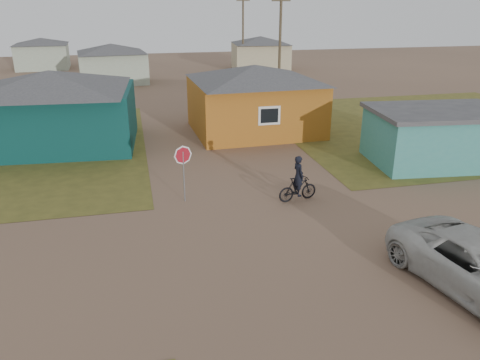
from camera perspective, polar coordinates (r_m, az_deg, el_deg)
name	(u,v)px	position (r m, az deg, el deg)	size (l,w,h in m)	color
ground	(290,250)	(14.93, 6.15, -8.43)	(120.00, 120.00, 0.00)	brown
grass_ne	(435,124)	(32.10, 22.65, 6.27)	(20.00, 18.00, 0.00)	brown
house_teal	(54,108)	(26.57, -21.75, 8.15)	(8.93, 7.08, 4.00)	#08312F
house_yellow	(255,98)	(27.64, 1.81, 9.97)	(7.72, 6.76, 3.90)	#A76019
shed_turquoise	(438,136)	(24.11, 22.96, 4.95)	(6.71, 4.93, 2.60)	teal
house_pale_west	(112,63)	(46.57, -15.29, 13.62)	(7.04, 6.15, 3.60)	#A0AC94
house_beige_east	(260,52)	(54.46, 2.51, 15.29)	(6.95, 6.05, 3.60)	tan
house_pale_north	(42,53)	(59.26, -22.97, 14.08)	(6.28, 5.81, 3.40)	#A0AC94
utility_pole_near	(280,46)	(36.07, 4.88, 15.93)	(1.40, 0.20, 8.00)	brown
utility_pole_far	(243,33)	(51.72, 0.37, 17.54)	(1.40, 0.20, 8.00)	brown
stop_sign	(183,160)	(17.78, -6.95, 2.39)	(0.74, 0.07, 2.25)	gray
cyclist	(298,185)	(18.20, 7.08, -0.55)	(1.67, 0.71, 1.83)	black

